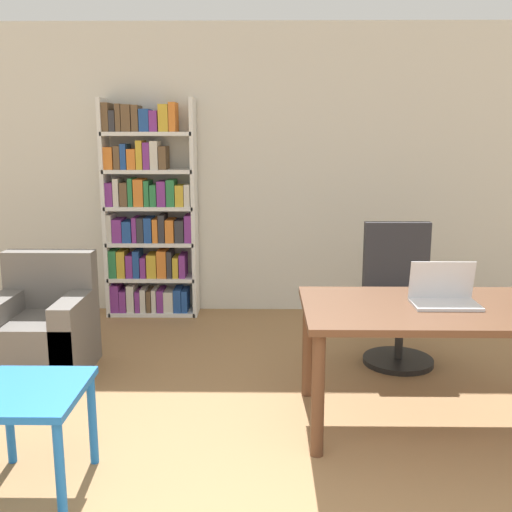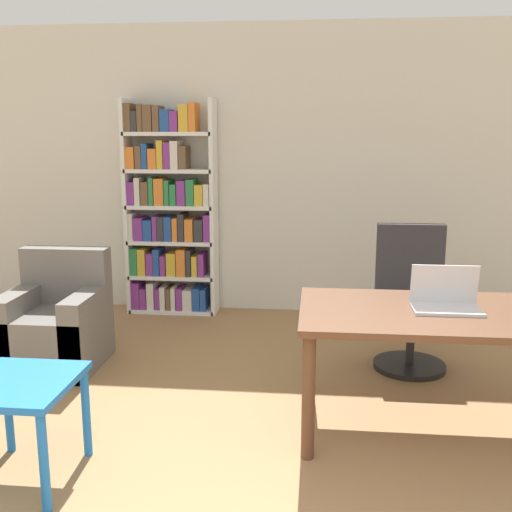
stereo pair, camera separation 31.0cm
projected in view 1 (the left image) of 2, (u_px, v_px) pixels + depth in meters
name	position (u px, v px, depth m)	size (l,w,h in m)	color
wall_back	(258.00, 171.00, 5.68)	(8.00, 0.06, 2.70)	silver
desk	(438.00, 321.00, 3.46)	(1.57, 0.88, 0.73)	brown
laptop	(444.00, 295.00, 3.46)	(0.38, 0.24, 0.25)	silver
office_chair	(398.00, 301.00, 4.50)	(0.52, 0.52, 1.04)	black
side_table_blue	(29.00, 406.00, 2.82)	(0.51, 0.57, 0.52)	blue
armchair	(43.00, 333.00, 4.31)	(0.66, 0.69, 0.85)	#66605B
bookshelf	(148.00, 216.00, 5.58)	(0.85, 0.28, 2.02)	white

